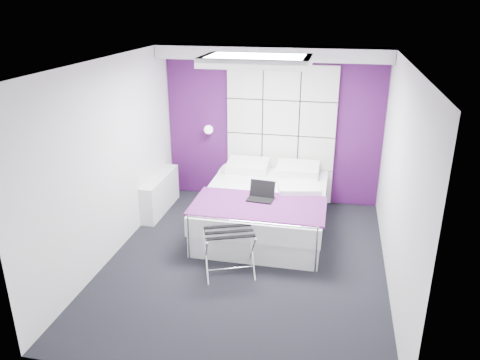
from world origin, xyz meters
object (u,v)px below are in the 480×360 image
object	(u,v)px
radiator	(160,193)
bed	(265,208)
luggage_rack	(229,252)
laptop	(261,195)
wall_lamp	(209,129)
nightstand	(232,171)

from	to	relation	value
radiator	bed	distance (m)	1.79
luggage_rack	laptop	bearing A→B (deg)	55.99
wall_lamp	luggage_rack	world-z (taller)	wall_lamp
bed	laptop	bearing A→B (deg)	-90.19
wall_lamp	luggage_rack	distance (m)	2.71
luggage_rack	nightstand	bearing A→B (deg)	80.62
nightstand	luggage_rack	xyz separation A→B (m)	(0.49, -2.34, -0.22)
bed	radiator	bearing A→B (deg)	171.52
luggage_rack	bed	bearing A→B (deg)	59.14
laptop	nightstand	bearing A→B (deg)	124.47
luggage_rack	laptop	size ratio (longest dim) A/B	1.67
radiator	luggage_rack	bearing A→B (deg)	-46.49
wall_lamp	bed	size ratio (longest dim) A/B	0.07
radiator	laptop	bearing A→B (deg)	-19.06
radiator	nightstand	bearing A→B (deg)	34.54
bed	luggage_rack	world-z (taller)	bed
wall_lamp	radiator	world-z (taller)	wall_lamp
wall_lamp	luggage_rack	xyz separation A→B (m)	(0.90, -2.38, -0.92)
laptop	luggage_rack	bearing A→B (deg)	-96.73
wall_lamp	luggage_rack	size ratio (longest dim) A/B	0.25
luggage_rack	laptop	distance (m)	1.11
wall_lamp	laptop	size ratio (longest dim) A/B	0.42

